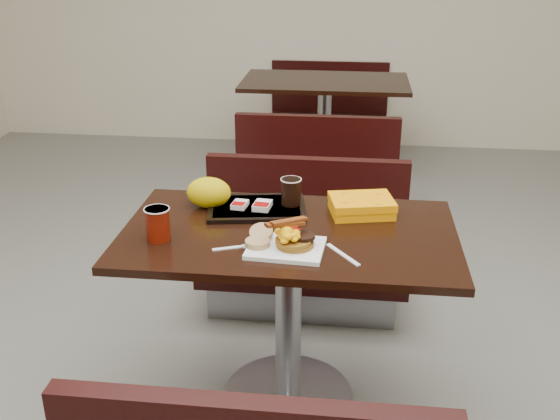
# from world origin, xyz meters

# --- Properties ---
(floor) EXTENTS (6.00, 7.00, 0.01)m
(floor) POSITION_xyz_m (0.00, 0.00, 0.00)
(floor) COLOR gray
(floor) RESTS_ON ground
(table_near) EXTENTS (1.20, 0.70, 0.75)m
(table_near) POSITION_xyz_m (0.00, 0.00, 0.38)
(table_near) COLOR black
(table_near) RESTS_ON floor
(bench_near_n) EXTENTS (1.00, 0.46, 0.72)m
(bench_near_n) POSITION_xyz_m (0.00, 0.70, 0.36)
(bench_near_n) COLOR black
(bench_near_n) RESTS_ON floor
(table_far) EXTENTS (1.20, 0.70, 0.75)m
(table_far) POSITION_xyz_m (0.00, 2.60, 0.38)
(table_far) COLOR black
(table_far) RESTS_ON floor
(bench_far_s) EXTENTS (1.00, 0.46, 0.72)m
(bench_far_s) POSITION_xyz_m (0.00, 1.90, 0.36)
(bench_far_s) COLOR black
(bench_far_s) RESTS_ON floor
(bench_far_n) EXTENTS (1.00, 0.46, 0.72)m
(bench_far_n) POSITION_xyz_m (0.00, 3.30, 0.36)
(bench_far_n) COLOR black
(bench_far_n) RESTS_ON floor
(platter) EXTENTS (0.27, 0.22, 0.02)m
(platter) POSITION_xyz_m (0.00, -0.15, 0.76)
(platter) COLOR white
(platter) RESTS_ON table_near
(pancake_stack) EXTENTS (0.15, 0.15, 0.03)m
(pancake_stack) POSITION_xyz_m (0.04, -0.15, 0.78)
(pancake_stack) COLOR #8D5917
(pancake_stack) RESTS_ON platter
(sausage_patty) EXTENTS (0.10, 0.10, 0.01)m
(sausage_patty) POSITION_xyz_m (0.06, -0.14, 0.80)
(sausage_patty) COLOR black
(sausage_patty) RESTS_ON pancake_stack
(scrambled_eggs) EXTENTS (0.11, 0.10, 0.05)m
(scrambled_eggs) POSITION_xyz_m (0.01, -0.16, 0.81)
(scrambled_eggs) COLOR #FEBC05
(scrambled_eggs) RESTS_ON pancake_stack
(bacon_strips) EXTENTS (0.16, 0.13, 0.01)m
(bacon_strips) POSITION_xyz_m (0.00, -0.14, 0.84)
(bacon_strips) COLOR #421104
(bacon_strips) RESTS_ON scrambled_eggs
(muffin_bottom) EXTENTS (0.10, 0.10, 0.02)m
(muffin_bottom) POSITION_xyz_m (-0.09, -0.16, 0.77)
(muffin_bottom) COLOR tan
(muffin_bottom) RESTS_ON platter
(muffin_top) EXTENTS (0.09, 0.09, 0.05)m
(muffin_top) POSITION_xyz_m (-0.09, -0.10, 0.79)
(muffin_top) COLOR tan
(muffin_top) RESTS_ON platter
(coffee_cup_near) EXTENTS (0.11, 0.11, 0.12)m
(coffee_cup_near) POSITION_xyz_m (-0.44, -0.12, 0.81)
(coffee_cup_near) COLOR #971305
(coffee_cup_near) RESTS_ON table_near
(fork) EXTENTS (0.14, 0.08, 0.00)m
(fork) POSITION_xyz_m (-0.19, -0.17, 0.75)
(fork) COLOR white
(fork) RESTS_ON table_near
(knife) EXTENTS (0.12, 0.15, 0.00)m
(knife) POSITION_xyz_m (0.20, -0.17, 0.75)
(knife) COLOR white
(knife) RESTS_ON table_near
(condiment_syrup) EXTENTS (0.05, 0.05, 0.01)m
(condiment_syrup) POSITION_xyz_m (0.00, 0.02, 0.76)
(condiment_syrup) COLOR #A42107
(condiment_syrup) RESTS_ON table_near
(condiment_ketchup) EXTENTS (0.05, 0.04, 0.01)m
(condiment_ketchup) POSITION_xyz_m (0.02, -0.01, 0.76)
(condiment_ketchup) COLOR #8C0504
(condiment_ketchup) RESTS_ON table_near
(tray) EXTENTS (0.41, 0.32, 0.02)m
(tray) POSITION_xyz_m (-0.14, 0.18, 0.76)
(tray) COLOR black
(tray) RESTS_ON table_near
(hashbrown_sleeve_left) EXTENTS (0.06, 0.08, 0.02)m
(hashbrown_sleeve_left) POSITION_xyz_m (-0.21, 0.16, 0.78)
(hashbrown_sleeve_left) COLOR silver
(hashbrown_sleeve_left) RESTS_ON tray
(hashbrown_sleeve_right) EXTENTS (0.07, 0.09, 0.02)m
(hashbrown_sleeve_right) POSITION_xyz_m (-0.12, 0.16, 0.78)
(hashbrown_sleeve_right) COLOR silver
(hashbrown_sleeve_right) RESTS_ON tray
(coffee_cup_far) EXTENTS (0.09, 0.09, 0.10)m
(coffee_cup_far) POSITION_xyz_m (-0.01, 0.21, 0.82)
(coffee_cup_far) COLOR black
(coffee_cup_far) RESTS_ON tray
(clamshell) EXTENTS (0.27, 0.22, 0.06)m
(clamshell) POSITION_xyz_m (0.26, 0.19, 0.78)
(clamshell) COLOR #FB9504
(clamshell) RESTS_ON table_near
(paper_bag) EXTENTS (0.21, 0.18, 0.12)m
(paper_bag) POSITION_xyz_m (-0.33, 0.19, 0.81)
(paper_bag) COLOR #D2C307
(paper_bag) RESTS_ON table_near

